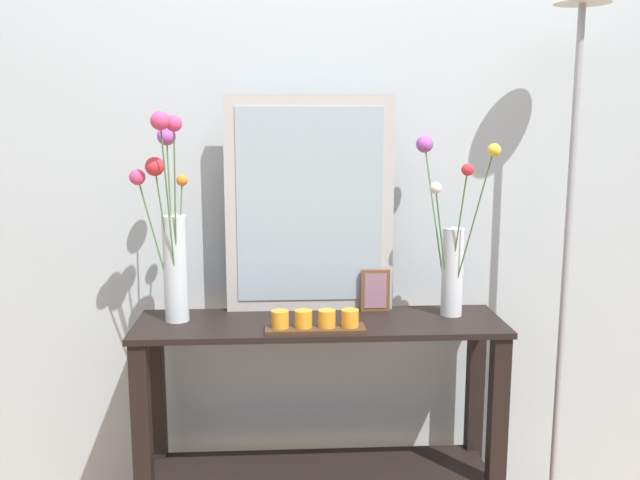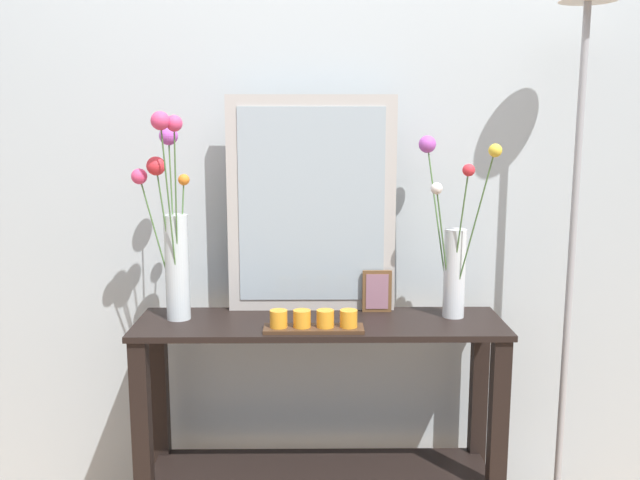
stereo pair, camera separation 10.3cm
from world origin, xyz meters
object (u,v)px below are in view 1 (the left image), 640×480
at_px(console_table, 320,407).
at_px(tall_vase_left, 171,234).
at_px(candle_tray, 315,322).
at_px(mirror_leaning, 310,205).
at_px(floor_lamp, 572,168).
at_px(picture_frame_small, 375,291).
at_px(vase_right, 451,249).

bearing_deg(console_table, tall_vase_left, 177.90).
distance_m(tall_vase_left, candle_tray, 0.55).
distance_m(mirror_leaning, candle_tray, 0.42).
relative_size(console_table, floor_lamp, 0.64).
height_order(console_table, mirror_leaning, mirror_leaning).
distance_m(console_table, candle_tray, 0.35).
relative_size(console_table, tall_vase_left, 1.78).
relative_size(candle_tray, picture_frame_small, 2.16).
bearing_deg(floor_lamp, vase_right, 176.24).
xyz_separation_m(vase_right, candle_tray, (-0.47, -0.15, -0.20)).
xyz_separation_m(console_table, candle_tray, (-0.02, -0.11, 0.33)).
height_order(console_table, candle_tray, candle_tray).
height_order(vase_right, floor_lamp, floor_lamp).
distance_m(tall_vase_left, vase_right, 0.93).
relative_size(tall_vase_left, floor_lamp, 0.36).
relative_size(mirror_leaning, picture_frame_small, 5.06).
distance_m(tall_vase_left, floor_lamp, 1.33).
xyz_separation_m(mirror_leaning, picture_frame_small, (0.23, -0.03, -0.30)).
bearing_deg(tall_vase_left, picture_frame_small, 7.76).
bearing_deg(vase_right, picture_frame_small, 165.26).
distance_m(picture_frame_small, floor_lamp, 0.77).
bearing_deg(tall_vase_left, candle_tray, -15.03).
xyz_separation_m(console_table, mirror_leaning, (-0.03, 0.14, 0.68)).
height_order(mirror_leaning, floor_lamp, floor_lamp).
bearing_deg(console_table, vase_right, 5.87).
bearing_deg(candle_tray, mirror_leaning, 91.46).
bearing_deg(picture_frame_small, floor_lamp, -8.09).
height_order(mirror_leaning, picture_frame_small, mirror_leaning).
xyz_separation_m(mirror_leaning, tall_vase_left, (-0.46, -0.12, -0.08)).
height_order(candle_tray, floor_lamp, floor_lamp).
distance_m(candle_tray, floor_lamp, 0.99).
xyz_separation_m(console_table, tall_vase_left, (-0.48, 0.02, 0.60)).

